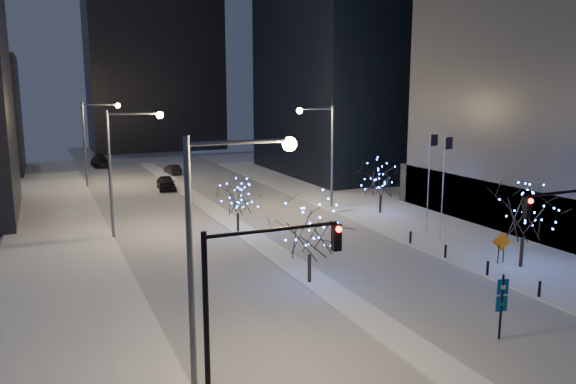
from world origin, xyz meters
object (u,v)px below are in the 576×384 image
car_far (100,161)px  wayfinding_sign (502,300)px  car_near (166,183)px  street_lamp_w_far (93,132)px  traffic_signal_west (249,289)px  construction_sign (502,245)px  holiday_tree_median_near (310,229)px  holiday_tree_plaza_near (525,213)px  street_lamp_w_near (217,229)px  holiday_tree_median_far (237,198)px  street_lamp_east (324,143)px  car_mid (173,170)px  street_lamp_w_mid (123,156)px  holiday_tree_plaza_far (381,179)px

car_far → wayfinding_sign: 69.68m
car_near → car_far: 23.71m
street_lamp_w_far → traffic_signal_west: bearing=-89.5°
construction_sign → holiday_tree_median_near: bearing=-168.2°
holiday_tree_plaza_near → street_lamp_w_near: bearing=-163.9°
holiday_tree_median_far → construction_sign: size_ratio=2.02×
street_lamp_east → traffic_signal_west: 35.30m
holiday_tree_plaza_near → car_near: bearing=111.7°
holiday_tree_plaza_near → holiday_tree_median_far: bearing=130.6°
traffic_signal_west → car_far: 69.92m
car_mid → holiday_tree_median_near: size_ratio=0.79×
car_far → wayfinding_sign: wayfinding_sign is taller
street_lamp_w_mid → construction_sign: 28.32m
traffic_signal_west → street_lamp_w_mid: bearing=91.1°
street_lamp_w_far → car_mid: street_lamp_w_far is taller
holiday_tree_median_far → holiday_tree_plaza_far: holiday_tree_plaza_far is taller
street_lamp_w_near → wayfinding_sign: street_lamp_w_near is taller
car_far → holiday_tree_median_near: bearing=-86.6°
traffic_signal_west → car_far: size_ratio=1.24×
street_lamp_east → traffic_signal_west: (-18.52, -30.00, -1.69)m
holiday_tree_median_far → wayfinding_sign: bearing=-78.4°
holiday_tree_median_far → holiday_tree_plaza_far: bearing=4.5°
street_lamp_w_mid → street_lamp_w_far: (0.00, 25.00, 0.00)m
traffic_signal_west → car_mid: (9.94, 57.93, -4.09)m
traffic_signal_west → street_lamp_east: bearing=58.3°
holiday_tree_median_far → street_lamp_w_mid: bearing=164.5°
street_lamp_w_near → holiday_tree_median_near: size_ratio=1.95×
holiday_tree_plaza_far → wayfinding_sign: bearing=-111.0°
car_mid → holiday_tree_plaza_near: 51.00m
holiday_tree_median_far → construction_sign: (13.28, -15.10, -1.45)m
car_mid → holiday_tree_plaza_far: bearing=106.7°
street_lamp_w_mid → street_lamp_w_far: same height
street_lamp_east → holiday_tree_plaza_far: (3.81, -4.22, -3.10)m
construction_sign → holiday_tree_plaza_near: bearing=-40.4°
wayfinding_sign → holiday_tree_median_far: bearing=113.7°
holiday_tree_median_near → wayfinding_sign: size_ratio=1.61×
street_lamp_w_mid → construction_sign: bearing=-38.8°
street_lamp_w_near → traffic_signal_west: 2.70m
wayfinding_sign → car_mid: bearing=105.0°
car_far → street_lamp_w_mid: bearing=-95.6°
street_lamp_w_mid → holiday_tree_plaza_far: size_ratio=1.99×
street_lamp_w_far → holiday_tree_median_near: size_ratio=1.95×
street_lamp_east → holiday_tree_median_near: street_lamp_east is taller
holiday_tree_median_near → construction_sign: 13.56m
street_lamp_w_mid → car_mid: (10.44, 30.92, -5.83)m
wayfinding_sign → street_lamp_w_mid: bearing=129.2°
car_far → street_lamp_w_near: bearing=-94.5°
holiday_tree_plaza_far → street_lamp_w_mid: bearing=176.9°
car_mid → wayfinding_sign: size_ratio=1.27×
traffic_signal_west → car_near: 47.25m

